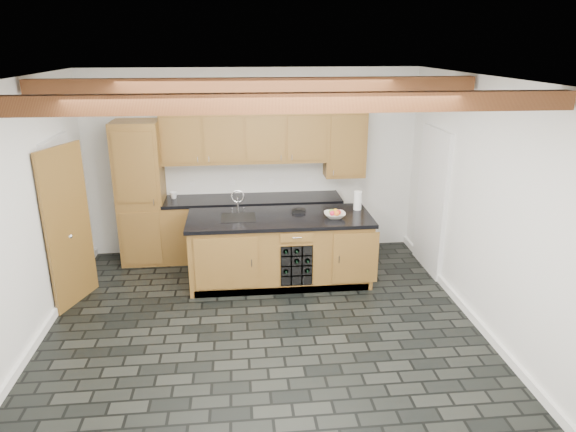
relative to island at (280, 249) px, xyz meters
name	(u,v)px	position (x,y,z in m)	size (l,w,h in m)	color
ground	(264,330)	(-0.31, -1.28, -0.47)	(5.00, 5.00, 0.00)	black
room_shell	(252,190)	(-0.39, -0.75, 1.06)	(5.01, 5.00, 5.00)	white
back_cabinetry	(229,195)	(-0.68, 0.95, 0.51)	(3.65, 0.62, 2.20)	olive
island	(280,249)	(0.00, 0.00, 0.00)	(2.48, 0.96, 0.93)	olive
faucet	(238,214)	(-0.56, 0.05, 0.50)	(0.45, 0.40, 0.34)	black
kitchen_scale	(299,211)	(0.27, 0.15, 0.49)	(0.18, 0.12, 0.05)	black
fruit_bowl	(335,215)	(0.72, -0.11, 0.50)	(0.28, 0.28, 0.07)	beige
fruit_cluster	(335,212)	(0.72, -0.11, 0.54)	(0.16, 0.17, 0.07)	red
paper_towel	(358,201)	(1.10, 0.20, 0.60)	(0.11, 0.11, 0.26)	white
mug	(174,195)	(-1.51, 1.00, 0.52)	(0.11, 0.11, 0.10)	white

